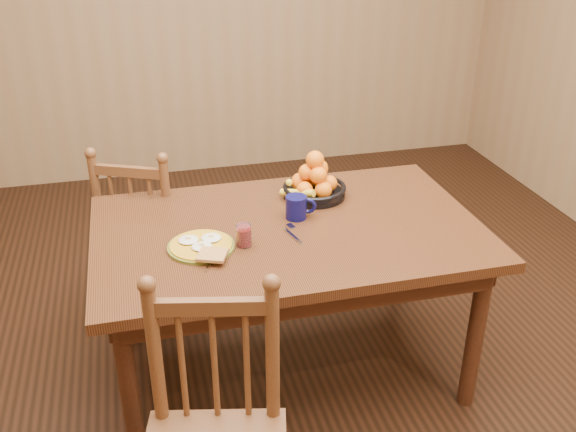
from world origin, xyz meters
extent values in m
cube|color=black|center=(0.00, 0.00, 0.00)|extent=(4.50, 5.00, 0.01)
cube|color=black|center=(0.00, 0.00, 0.73)|extent=(1.60, 1.00, 0.04)
cube|color=black|center=(0.00, 0.42, 0.65)|extent=(1.40, 0.04, 0.10)
cube|color=black|center=(0.00, -0.42, 0.65)|extent=(1.40, 0.04, 0.10)
cube|color=black|center=(0.72, 0.00, 0.65)|extent=(0.04, 0.84, 0.10)
cube|color=black|center=(-0.72, 0.00, 0.65)|extent=(0.04, 0.84, 0.10)
cylinder|color=black|center=(-0.70, -0.40, 0.35)|extent=(0.07, 0.07, 0.70)
cylinder|color=black|center=(0.70, -0.40, 0.35)|extent=(0.07, 0.07, 0.70)
cylinder|color=black|center=(-0.70, 0.40, 0.35)|extent=(0.07, 0.07, 0.70)
cylinder|color=black|center=(0.70, 0.40, 0.35)|extent=(0.07, 0.07, 0.70)
cube|color=#472915|center=(-0.55, 0.68, 0.43)|extent=(0.55, 0.54, 0.04)
cylinder|color=#472915|center=(-0.33, 0.75, 0.21)|extent=(0.03, 0.03, 0.41)
cylinder|color=#472915|center=(-0.64, 0.90, 0.21)|extent=(0.03, 0.03, 0.41)
cylinder|color=#472915|center=(-0.46, 0.46, 0.21)|extent=(0.03, 0.03, 0.41)
cylinder|color=#472915|center=(-0.77, 0.60, 0.21)|extent=(0.03, 0.03, 0.41)
cylinder|color=#472915|center=(-0.47, 0.44, 0.68)|extent=(0.04, 0.04, 0.50)
cylinder|color=#472915|center=(-0.78, 0.58, 0.68)|extent=(0.04, 0.04, 0.50)
cylinder|color=#472915|center=(-0.63, 0.51, 0.63)|extent=(0.02, 0.02, 0.38)
cube|color=#472915|center=(-0.63, 0.51, 0.85)|extent=(0.33, 0.17, 0.05)
cylinder|color=#472915|center=(-0.59, -0.67, 0.72)|extent=(0.04, 0.04, 0.52)
cylinder|color=#472915|center=(-0.24, -0.74, 0.72)|extent=(0.04, 0.04, 0.52)
cylinder|color=#472915|center=(-0.41, -0.71, 0.67)|extent=(0.02, 0.02, 0.40)
cube|color=#472915|center=(-0.41, -0.71, 0.90)|extent=(0.36, 0.11, 0.05)
cylinder|color=#59601E|center=(-0.37, -0.09, 0.76)|extent=(0.26, 0.26, 0.01)
cylinder|color=#BE8D18|center=(-0.37, -0.09, 0.76)|extent=(0.24, 0.24, 0.01)
ellipsoid|color=silver|center=(-0.42, -0.05, 0.77)|extent=(0.08, 0.08, 0.01)
cube|color=#F2E08C|center=(-0.42, -0.05, 0.79)|extent=(0.02, 0.02, 0.01)
ellipsoid|color=silver|center=(-0.33, -0.06, 0.77)|extent=(0.08, 0.08, 0.01)
cube|color=#F2E08C|center=(-0.33, -0.06, 0.79)|extent=(0.02, 0.02, 0.01)
ellipsoid|color=silver|center=(-0.37, -0.12, 0.77)|extent=(0.08, 0.08, 0.01)
cube|color=#F2E08C|center=(-0.37, -0.12, 0.79)|extent=(0.02, 0.02, 0.01)
cube|color=brown|center=(-0.34, -0.19, 0.78)|extent=(0.13, 0.13, 0.01)
cube|color=silver|center=(0.00, -0.09, 0.75)|extent=(0.05, 0.14, 0.00)
cube|color=silver|center=(0.01, 0.00, 0.75)|extent=(0.04, 0.05, 0.00)
cube|color=silver|center=(-0.35, -0.22, 0.75)|extent=(0.07, 0.11, 0.00)
ellipsoid|color=silver|center=(-0.37, -0.15, 0.76)|extent=(0.03, 0.04, 0.01)
cylinder|color=#0A0A3A|center=(0.05, 0.07, 0.80)|extent=(0.09, 0.09, 0.10)
torus|color=#0A0A3A|center=(0.11, 0.07, 0.80)|extent=(0.07, 0.04, 0.07)
cylinder|color=black|center=(0.05, 0.07, 0.85)|extent=(0.08, 0.08, 0.00)
cylinder|color=silver|center=(-0.21, -0.11, 0.80)|extent=(0.06, 0.06, 0.09)
cylinder|color=maroon|center=(-0.21, -0.11, 0.79)|extent=(0.05, 0.05, 0.07)
cylinder|color=black|center=(0.19, 0.26, 0.76)|extent=(0.28, 0.28, 0.02)
torus|color=black|center=(0.19, 0.26, 0.80)|extent=(0.29, 0.29, 0.02)
cylinder|color=black|center=(0.19, 0.26, 0.75)|extent=(0.10, 0.10, 0.01)
sphere|color=orange|center=(0.26, 0.26, 0.81)|extent=(0.07, 0.07, 0.07)
sphere|color=orange|center=(0.21, 0.33, 0.81)|extent=(0.08, 0.08, 0.08)
sphere|color=orange|center=(0.13, 0.30, 0.81)|extent=(0.08, 0.08, 0.08)
sphere|color=orange|center=(0.13, 0.22, 0.81)|extent=(0.07, 0.07, 0.07)
sphere|color=orange|center=(0.21, 0.19, 0.81)|extent=(0.08, 0.08, 0.08)
sphere|color=orange|center=(0.22, 0.29, 0.87)|extent=(0.08, 0.08, 0.08)
sphere|color=orange|center=(0.15, 0.27, 0.87)|extent=(0.07, 0.07, 0.07)
sphere|color=orange|center=(0.19, 0.22, 0.87)|extent=(0.08, 0.08, 0.08)
sphere|color=orange|center=(0.19, 0.26, 0.93)|extent=(0.08, 0.08, 0.08)
cylinder|color=yellow|center=(0.10, 0.22, 0.80)|extent=(0.10, 0.17, 0.07)
camera|label=1|loc=(-0.57, -2.28, 2.00)|focal=40.00mm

